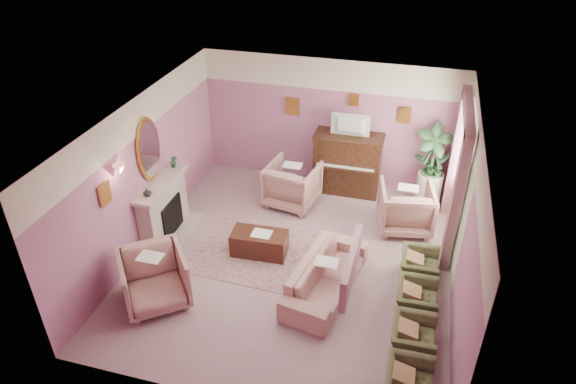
% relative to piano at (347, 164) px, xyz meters
% --- Properties ---
extents(floor, '(5.50, 6.00, 0.01)m').
position_rel_piano_xyz_m(floor, '(-0.50, -2.68, -0.65)').
color(floor, gray).
rests_on(floor, ground).
extents(ceiling, '(5.50, 6.00, 0.01)m').
position_rel_piano_xyz_m(ceiling, '(-0.50, -2.68, 2.15)').
color(ceiling, white).
rests_on(ceiling, wall_back).
extents(wall_back, '(5.50, 0.02, 2.80)m').
position_rel_piano_xyz_m(wall_back, '(-0.50, 0.32, 0.75)').
color(wall_back, '#895B7E').
rests_on(wall_back, floor).
extents(wall_front, '(5.50, 0.02, 2.80)m').
position_rel_piano_xyz_m(wall_front, '(-0.50, -5.68, 0.75)').
color(wall_front, '#895B7E').
rests_on(wall_front, floor).
extents(wall_left, '(0.02, 6.00, 2.80)m').
position_rel_piano_xyz_m(wall_left, '(-3.25, -2.68, 0.75)').
color(wall_left, '#895B7E').
rests_on(wall_left, floor).
extents(wall_right, '(0.02, 6.00, 2.80)m').
position_rel_piano_xyz_m(wall_right, '(2.25, -2.68, 0.75)').
color(wall_right, '#895B7E').
rests_on(wall_right, floor).
extents(picture_rail_band, '(5.50, 0.01, 0.65)m').
position_rel_piano_xyz_m(picture_rail_band, '(-0.50, 0.31, 1.82)').
color(picture_rail_band, beige).
rests_on(picture_rail_band, wall_back).
extents(stripe_panel, '(0.01, 3.00, 2.15)m').
position_rel_piano_xyz_m(stripe_panel, '(2.23, -1.38, 0.42)').
color(stripe_panel, beige).
rests_on(stripe_panel, wall_right).
extents(fireplace_surround, '(0.30, 1.40, 1.10)m').
position_rel_piano_xyz_m(fireplace_surround, '(-3.09, -2.48, -0.10)').
color(fireplace_surround, '#B2A191').
rests_on(fireplace_surround, floor).
extents(fireplace_inset, '(0.18, 0.72, 0.68)m').
position_rel_piano_xyz_m(fireplace_inset, '(-2.99, -2.48, -0.25)').
color(fireplace_inset, black).
rests_on(fireplace_inset, floor).
extents(fire_ember, '(0.06, 0.54, 0.10)m').
position_rel_piano_xyz_m(fire_ember, '(-2.95, -2.48, -0.43)').
color(fire_ember, orange).
rests_on(fire_ember, floor).
extents(mantel_shelf, '(0.40, 1.55, 0.07)m').
position_rel_piano_xyz_m(mantel_shelf, '(-3.06, -2.48, 0.47)').
color(mantel_shelf, '#B2A191').
rests_on(mantel_shelf, fireplace_surround).
extents(hearth, '(0.55, 1.50, 0.02)m').
position_rel_piano_xyz_m(hearth, '(-2.89, -2.48, -0.64)').
color(hearth, '#B2A191').
rests_on(hearth, floor).
extents(mirror_frame, '(0.04, 0.72, 1.20)m').
position_rel_piano_xyz_m(mirror_frame, '(-3.20, -2.48, 1.15)').
color(mirror_frame, '#C28432').
rests_on(mirror_frame, wall_left).
extents(mirror_glass, '(0.01, 0.60, 1.06)m').
position_rel_piano_xyz_m(mirror_glass, '(-3.17, -2.48, 1.15)').
color(mirror_glass, white).
rests_on(mirror_glass, wall_left).
extents(sconce_shade, '(0.20, 0.20, 0.16)m').
position_rel_piano_xyz_m(sconce_shade, '(-3.12, -3.53, 1.33)').
color(sconce_shade, '#F39785').
rests_on(sconce_shade, wall_left).
extents(piano, '(1.40, 0.60, 1.30)m').
position_rel_piano_xyz_m(piano, '(0.00, 0.00, 0.00)').
color(piano, '#331C10').
rests_on(piano, floor).
extents(piano_keyshelf, '(1.30, 0.12, 0.06)m').
position_rel_piano_xyz_m(piano_keyshelf, '(-0.00, -0.35, 0.07)').
color(piano_keyshelf, '#331C10').
rests_on(piano_keyshelf, piano).
extents(piano_keys, '(1.20, 0.08, 0.02)m').
position_rel_piano_xyz_m(piano_keys, '(0.00, -0.35, 0.11)').
color(piano_keys, silver).
rests_on(piano_keys, piano).
extents(piano_top, '(1.45, 0.65, 0.04)m').
position_rel_piano_xyz_m(piano_top, '(0.00, 0.00, 0.66)').
color(piano_top, '#331C10').
rests_on(piano_top, piano).
extents(television, '(0.80, 0.12, 0.48)m').
position_rel_piano_xyz_m(television, '(0.00, -0.05, 0.95)').
color(television, black).
rests_on(television, piano).
extents(print_back_left, '(0.30, 0.03, 0.38)m').
position_rel_piano_xyz_m(print_back_left, '(-1.30, 0.28, 1.07)').
color(print_back_left, '#C28432').
rests_on(print_back_left, wall_back).
extents(print_back_right, '(0.26, 0.03, 0.34)m').
position_rel_piano_xyz_m(print_back_right, '(1.05, 0.28, 1.13)').
color(print_back_right, '#C28432').
rests_on(print_back_right, wall_back).
extents(print_back_mid, '(0.22, 0.03, 0.26)m').
position_rel_piano_xyz_m(print_back_mid, '(0.00, 0.28, 1.35)').
color(print_back_mid, '#C28432').
rests_on(print_back_mid, wall_back).
extents(print_left_wall, '(0.03, 0.28, 0.36)m').
position_rel_piano_xyz_m(print_left_wall, '(-3.21, -3.88, 1.07)').
color(print_left_wall, '#C28432').
rests_on(print_left_wall, wall_left).
extents(window_blind, '(0.03, 1.40, 1.80)m').
position_rel_piano_xyz_m(window_blind, '(2.20, -1.13, 1.05)').
color(window_blind, beige).
rests_on(window_blind, wall_right).
extents(curtain_left, '(0.16, 0.34, 2.60)m').
position_rel_piano_xyz_m(curtain_left, '(2.12, -2.05, 0.65)').
color(curtain_left, '#98616F').
rests_on(curtain_left, floor).
extents(curtain_right, '(0.16, 0.34, 2.60)m').
position_rel_piano_xyz_m(curtain_right, '(2.12, -0.21, 0.65)').
color(curtain_right, '#98616F').
rests_on(curtain_right, floor).
extents(pelmet, '(0.16, 2.20, 0.16)m').
position_rel_piano_xyz_m(pelmet, '(2.12, -1.13, 1.91)').
color(pelmet, '#98616F').
rests_on(pelmet, wall_right).
extents(mantel_plant, '(0.16, 0.16, 0.28)m').
position_rel_piano_xyz_m(mantel_plant, '(-3.05, -1.93, 0.64)').
color(mantel_plant, '#2A522D').
rests_on(mantel_plant, mantel_shelf).
extents(mantel_vase, '(0.16, 0.16, 0.16)m').
position_rel_piano_xyz_m(mantel_vase, '(-3.05, -2.98, 0.58)').
color(mantel_vase, beige).
rests_on(mantel_vase, mantel_shelf).
extents(area_rug, '(2.56, 1.89, 0.01)m').
position_rel_piano_xyz_m(area_rug, '(-1.06, -2.63, -0.64)').
color(area_rug, '#976D6A').
rests_on(area_rug, floor).
extents(coffee_table, '(1.02, 0.55, 0.45)m').
position_rel_piano_xyz_m(coffee_table, '(-1.15, -2.61, -0.43)').
color(coffee_table, '#391B12').
rests_on(coffee_table, floor).
extents(table_paper, '(0.35, 0.28, 0.01)m').
position_rel_piano_xyz_m(table_paper, '(-1.10, -2.61, -0.20)').
color(table_paper, silver).
rests_on(table_paper, coffee_table).
extents(sofa, '(0.69, 2.07, 0.84)m').
position_rel_piano_xyz_m(sofa, '(0.21, -3.24, -0.23)').
color(sofa, tan).
rests_on(sofa, floor).
extents(sofa_throw, '(0.10, 1.57, 0.58)m').
position_rel_piano_xyz_m(sofa_throw, '(0.61, -3.24, -0.05)').
color(sofa_throw, '#98616F').
rests_on(sofa_throw, sofa).
extents(floral_armchair_left, '(0.98, 0.98, 1.03)m').
position_rel_piano_xyz_m(floral_armchair_left, '(-1.00, -0.82, -0.14)').
color(floral_armchair_left, tan).
rests_on(floral_armchair_left, floor).
extents(floral_armchair_right, '(0.98, 0.98, 1.03)m').
position_rel_piano_xyz_m(floral_armchair_right, '(1.33, -1.09, -0.14)').
color(floral_armchair_right, tan).
rests_on(floral_armchair_right, floor).
extents(floral_armchair_front, '(0.98, 0.98, 1.03)m').
position_rel_piano_xyz_m(floral_armchair_front, '(-2.38, -4.22, -0.14)').
color(floral_armchair_front, tan).
rests_on(floral_armchair_front, floor).
extents(olive_chair_a, '(0.51, 0.73, 0.63)m').
position_rel_piano_xyz_m(olive_chair_a, '(1.69, -4.97, -0.33)').
color(olive_chair_a, '#4C512D').
rests_on(olive_chair_a, floor).
extents(olive_chair_b, '(0.51, 0.73, 0.63)m').
position_rel_piano_xyz_m(olive_chair_b, '(1.69, -4.15, -0.33)').
color(olive_chair_b, '#4C512D').
rests_on(olive_chair_b, floor).
extents(olive_chair_c, '(0.51, 0.73, 0.63)m').
position_rel_piano_xyz_m(olive_chair_c, '(1.69, -3.33, -0.33)').
color(olive_chair_c, '#4C512D').
rests_on(olive_chair_c, floor).
extents(olive_chair_d, '(0.51, 0.73, 0.63)m').
position_rel_piano_xyz_m(olive_chair_d, '(1.69, -2.51, -0.33)').
color(olive_chair_d, '#4C512D').
rests_on(olive_chair_d, floor).
extents(side_table, '(0.52, 0.52, 0.70)m').
position_rel_piano_xyz_m(side_table, '(1.74, -0.04, -0.30)').
color(side_table, white).
rests_on(side_table, floor).
extents(side_plant_big, '(0.30, 0.30, 0.34)m').
position_rel_piano_xyz_m(side_plant_big, '(1.74, -0.04, 0.22)').
color(side_plant_big, '#2A522D').
rests_on(side_plant_big, side_table).
extents(side_plant_small, '(0.16, 0.16, 0.28)m').
position_rel_piano_xyz_m(side_plant_small, '(1.86, -0.14, 0.19)').
color(side_plant_small, '#2A522D').
rests_on(side_plant_small, side_table).
extents(palm_pot, '(0.34, 0.34, 0.34)m').
position_rel_piano_xyz_m(palm_pot, '(1.71, -0.05, -0.48)').
color(palm_pot, brown).
rests_on(palm_pot, floor).
extents(palm_plant, '(0.76, 0.76, 1.44)m').
position_rel_piano_xyz_m(palm_plant, '(1.71, -0.05, 0.41)').
color(palm_plant, '#2A522D').
rests_on(palm_plant, palm_pot).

